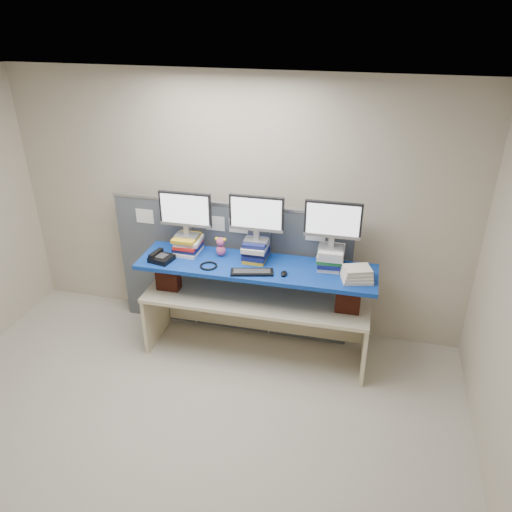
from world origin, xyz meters
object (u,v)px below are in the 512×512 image
(blue_board, at_px, (256,267))
(monitor_center, at_px, (256,216))
(keyboard, at_px, (252,272))
(desk, at_px, (256,308))
(monitor_left, at_px, (185,212))
(monitor_right, at_px, (333,222))
(desk_phone, at_px, (161,258))

(blue_board, relative_size, monitor_center, 4.40)
(blue_board, bearing_deg, keyboard, -90.09)
(blue_board, xyz_separation_m, monitor_center, (-0.02, 0.12, 0.49))
(desk, bearing_deg, monitor_left, 170.99)
(blue_board, bearing_deg, desk, -104.90)
(monitor_left, distance_m, monitor_center, 0.72)
(desk, distance_m, monitor_right, 1.21)
(monitor_left, height_order, desk_phone, monitor_left)
(monitor_left, distance_m, monitor_right, 1.45)
(monitor_right, height_order, desk_phone, monitor_right)
(monitor_center, bearing_deg, desk, -79.03)
(monitor_right, bearing_deg, monitor_left, -180.00)
(monitor_left, bearing_deg, monitor_center, 0.00)
(blue_board, xyz_separation_m, monitor_right, (0.70, 0.13, 0.50))
(monitor_center, height_order, desk_phone, monitor_center)
(blue_board, xyz_separation_m, monitor_left, (-0.75, 0.11, 0.47))
(blue_board, bearing_deg, monitor_right, 9.53)
(monitor_left, bearing_deg, desk_phone, -128.75)
(desk_phone, bearing_deg, monitor_left, 63.93)
(keyboard, bearing_deg, monitor_left, 145.81)
(desk, height_order, keyboard, keyboard)
(desk, xyz_separation_m, desk_phone, (-0.94, -0.14, 0.54))
(desk_phone, bearing_deg, monitor_center, 27.58)
(monitor_center, relative_size, desk_phone, 2.17)
(desk, distance_m, keyboard, 0.54)
(monitor_left, distance_m, keyboard, 0.91)
(blue_board, distance_m, monitor_left, 0.89)
(blue_board, distance_m, monitor_center, 0.51)
(monitor_center, xyz_separation_m, desk_phone, (-0.92, -0.26, -0.44))
(monitor_right, height_order, keyboard, monitor_right)
(desk, bearing_deg, monitor_center, 100.97)
(monitor_right, bearing_deg, desk_phone, -171.56)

